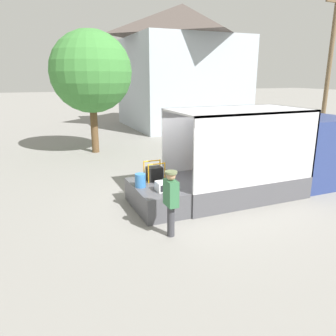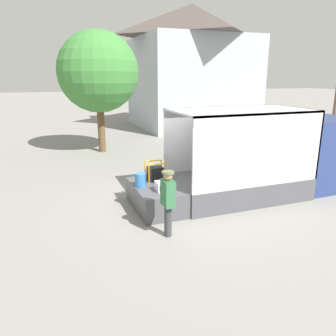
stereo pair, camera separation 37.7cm
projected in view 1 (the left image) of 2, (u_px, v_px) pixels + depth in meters
The scene contains 10 objects.
ground_plane at pixel (176, 205), 9.95m from camera, with size 160.00×160.00×0.00m, color gray.
box_truck at pixel (283, 160), 11.18m from camera, with size 6.57×2.28×2.81m.
tailgate_deck at pixel (156, 197), 9.62m from camera, with size 1.28×2.16×0.70m, color #4C4C51.
microwave at pixel (165, 186), 9.08m from camera, with size 0.46×0.39×0.26m.
portable_generator at pixel (155, 173), 9.95m from camera, with size 0.56×0.44×0.58m.
orange_bucket at pixel (140, 180), 9.36m from camera, with size 0.31×0.31×0.39m.
worker_person at pixel (171, 197), 7.75m from camera, with size 0.30×0.44×1.65m.
house_backdrop at pixel (182, 66), 24.74m from camera, with size 8.38×8.22×8.82m.
utility_pole at pixel (330, 64), 20.78m from camera, with size 1.80×0.28×8.72m.
street_tree at pixel (91, 72), 15.80m from camera, with size 3.94×3.94×5.95m.
Camera 1 is at (-3.81, -8.46, 3.77)m, focal length 35.00 mm.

